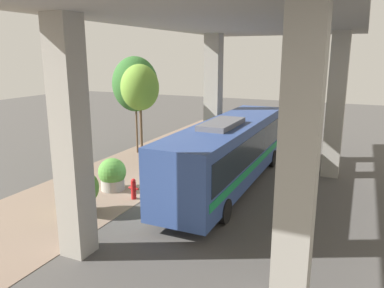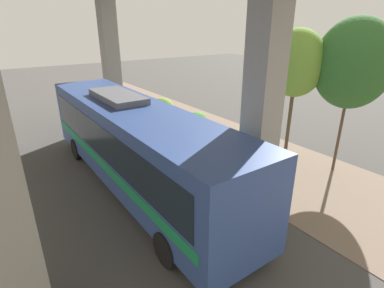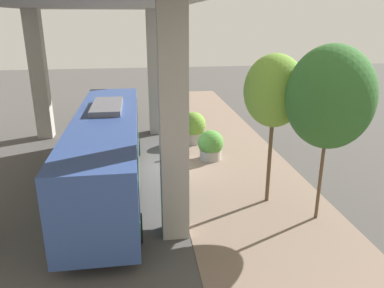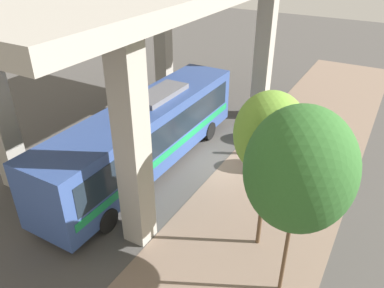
# 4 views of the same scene
# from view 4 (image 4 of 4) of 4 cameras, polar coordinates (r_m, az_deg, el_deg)

# --- Properties ---
(ground_plane) EXTENTS (80.00, 80.00, 0.00)m
(ground_plane) POSITION_cam_4_polar(r_m,az_deg,el_deg) (18.81, 4.67, -2.98)
(ground_plane) COLOR #474442
(ground_plane) RESTS_ON ground
(sidewalk_strip) EXTENTS (6.00, 40.00, 0.02)m
(sidewalk_strip) POSITION_cam_4_polar(r_m,az_deg,el_deg) (17.98, 13.35, -5.45)
(sidewalk_strip) COLOR #7A6656
(sidewalk_strip) RESTS_ON ground
(overpass) EXTENTS (9.40, 20.33, 8.34)m
(overpass) POSITION_cam_4_polar(r_m,az_deg,el_deg) (18.09, -6.58, 20.51)
(overpass) COLOR #9E998E
(overpass) RESTS_ON ground
(bus) EXTENTS (2.71, 12.59, 3.56)m
(bus) POSITION_cam_4_polar(r_m,az_deg,el_deg) (17.59, -6.94, 1.72)
(bus) COLOR #334C8C
(bus) RESTS_ON ground
(fire_hydrant) EXTENTS (0.49, 0.24, 1.00)m
(fire_hydrant) POSITION_cam_4_polar(r_m,az_deg,el_deg) (19.47, 7.68, -0.19)
(fire_hydrant) COLOR #B21919
(fire_hydrant) RESTS_ON ground
(planter_front) EXTENTS (1.36, 1.36, 1.62)m
(planter_front) POSITION_cam_4_polar(r_m,az_deg,el_deg) (18.37, 11.63, -1.53)
(planter_front) COLOR #9E998E
(planter_front) RESTS_ON ground
(planter_middle) EXTENTS (1.53, 1.53, 1.91)m
(planter_middle) POSITION_cam_4_polar(r_m,az_deg,el_deg) (20.86, 12.99, 2.87)
(planter_middle) COLOR #9E998E
(planter_middle) RESTS_ON ground
(street_tree_near) EXTENTS (2.99, 2.99, 6.45)m
(street_tree_near) POSITION_cam_4_polar(r_m,az_deg,el_deg) (10.28, 16.07, -3.81)
(street_tree_near) COLOR brown
(street_tree_near) RESTS_ON ground
(street_tree_far) EXTENTS (2.32, 2.32, 6.00)m
(street_tree_far) POSITION_cam_4_polar(r_m,az_deg,el_deg) (11.96, 11.82, 1.47)
(street_tree_far) COLOR brown
(street_tree_far) RESTS_ON ground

